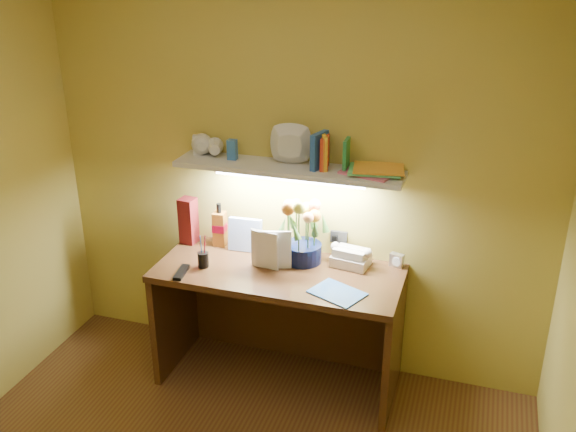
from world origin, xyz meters
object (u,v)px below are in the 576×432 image
object	(u,v)px
desk	(279,327)
desk_clock	(397,260)
whisky_bottle	(220,224)
flower_bouquet	(303,231)
telephone	(351,255)

from	to	relation	value
desk	desk_clock	distance (m)	0.80
whisky_bottle	flower_bouquet	bearing A→B (deg)	-5.96
flower_bouquet	whisky_bottle	size ratio (longest dim) A/B	1.40
telephone	desk_clock	bearing A→B (deg)	23.08
flower_bouquet	whisky_bottle	bearing A→B (deg)	174.04
desk	flower_bouquet	bearing A→B (deg)	57.03
desk	flower_bouquet	world-z (taller)	flower_bouquet
telephone	whisky_bottle	world-z (taller)	whisky_bottle
flower_bouquet	whisky_bottle	xyz separation A→B (m)	(-0.55, 0.06, -0.06)
desk	flower_bouquet	xyz separation A→B (m)	(0.10, 0.15, 0.57)
desk	whisky_bottle	world-z (taller)	whisky_bottle
flower_bouquet	telephone	distance (m)	0.31
telephone	whisky_bottle	distance (m)	0.83
desk	whisky_bottle	xyz separation A→B (m)	(-0.45, 0.21, 0.51)
telephone	desk	bearing A→B (deg)	-144.91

